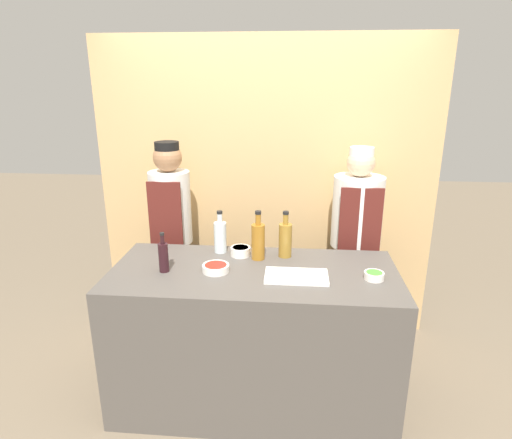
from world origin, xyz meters
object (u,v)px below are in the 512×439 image
sauce_bowl_yellow (241,251)px  chef_left (172,235)px  bottle_amber (258,240)px  chef_right (355,245)px  sauce_bowl_green (374,275)px  cutting_board (296,276)px  sauce_bowl_red (216,268)px  bottle_vinegar (285,239)px  bottle_clear (220,236)px  bottle_wine (164,256)px

sauce_bowl_yellow → chef_left: size_ratio=0.08×
bottle_amber → chef_right: size_ratio=0.20×
sauce_bowl_green → chef_right: size_ratio=0.07×
sauce_bowl_yellow → chef_left: bearing=142.7°
cutting_board → chef_right: (0.45, 0.77, -0.08)m
sauce_bowl_red → sauce_bowl_yellow: bearing=65.9°
sauce_bowl_yellow → bottle_vinegar: (0.30, 0.01, 0.09)m
sauce_bowl_green → bottle_vinegar: size_ratio=0.37×
chef_right → bottle_clear: bearing=-157.2°
chef_left → bottle_vinegar: bearing=-26.4°
sauce_bowl_yellow → bottle_vinegar: size_ratio=0.42×
sauce_bowl_green → bottle_wine: 1.27m
sauce_bowl_yellow → bottle_wine: (-0.44, -0.29, 0.07)m
bottle_clear → cutting_board: bearing=-35.4°
sauce_bowl_yellow → bottle_clear: 0.17m
bottle_wine → chef_left: size_ratio=0.15×
sauce_bowl_red → bottle_vinegar: bearing=33.9°
cutting_board → bottle_wine: bottle_wine is taller
chef_left → chef_right: 1.42m
sauce_bowl_yellow → bottle_clear: (-0.14, 0.05, 0.08)m
bottle_vinegar → chef_right: chef_right is taller
bottle_clear → chef_right: size_ratio=0.18×
bottle_amber → chef_right: 0.88m
sauce_bowl_green → bottle_wine: bottle_wine is taller
sauce_bowl_green → chef_right: (-0.01, 0.75, -0.10)m
sauce_bowl_red → chef_left: 0.87m
sauce_bowl_red → cutting_board: bearing=-5.4°
bottle_vinegar → cutting_board: bearing=-76.9°
sauce_bowl_red → cutting_board: 0.50m
bottle_amber → bottle_vinegar: (0.18, 0.06, -0.01)m
sauce_bowl_red → bottle_vinegar: size_ratio=0.53×
sauce_bowl_yellow → bottle_amber: 0.16m
sauce_bowl_red → sauce_bowl_green: bearing=-1.5°
sauce_bowl_yellow → chef_left: 0.76m
sauce_bowl_yellow → bottle_clear: bottle_clear is taller
chef_right → cutting_board: bearing=-120.1°
sauce_bowl_yellow → cutting_board: bearing=-40.2°
bottle_wine → bottle_amber: 0.61m
sauce_bowl_green → cutting_board: bearing=-177.1°
bottle_vinegar → bottle_wine: bearing=-157.4°
bottle_wine → chef_left: bearing=102.3°
cutting_board → chef_left: 1.24m
bottle_wine → bottle_clear: bearing=49.8°
sauce_bowl_yellow → bottle_amber: bearing=-20.2°
bottle_clear → bottle_amber: bearing=-20.1°
bottle_wine → bottle_vinegar: size_ratio=0.81×
sauce_bowl_red → sauce_bowl_yellow: size_ratio=1.25×
bottle_wine → bottle_amber: bottle_amber is taller
sauce_bowl_yellow → sauce_bowl_red: bearing=-114.1°
bottle_amber → chef_left: bearing=145.1°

